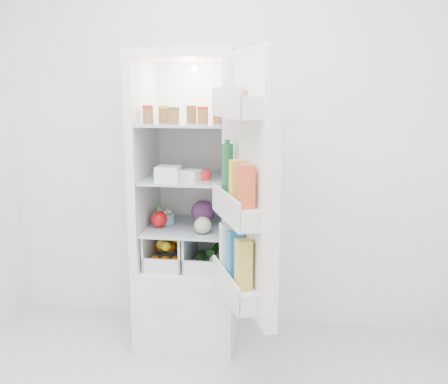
% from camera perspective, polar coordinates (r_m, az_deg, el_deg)
% --- Properties ---
extents(room_walls, '(3.02, 3.02, 2.61)m').
position_cam_1_polar(room_walls, '(1.81, -6.21, 12.00)').
color(room_walls, silver).
rests_on(room_walls, ground).
extents(refrigerator, '(0.60, 0.60, 1.80)m').
position_cam_1_polar(refrigerator, '(3.20, -3.79, -5.01)').
color(refrigerator, silver).
rests_on(refrigerator, ground).
extents(shelf_low, '(0.49, 0.53, 0.01)m').
position_cam_1_polar(shelf_low, '(3.12, -4.05, -4.01)').
color(shelf_low, '#9DACB8').
rests_on(shelf_low, refrigerator).
extents(shelf_mid, '(0.49, 0.53, 0.02)m').
position_cam_1_polar(shelf_mid, '(3.05, -4.13, 1.61)').
color(shelf_mid, '#9DACB8').
rests_on(shelf_mid, refrigerator).
extents(shelf_top, '(0.49, 0.53, 0.02)m').
position_cam_1_polar(shelf_top, '(3.01, -4.22, 7.80)').
color(shelf_top, '#9DACB8').
rests_on(shelf_top, refrigerator).
extents(crisper_left, '(0.23, 0.46, 0.22)m').
position_cam_1_polar(crisper_left, '(3.18, -6.18, -6.17)').
color(crisper_left, silver).
rests_on(crisper_left, refrigerator).
extents(crisper_right, '(0.23, 0.46, 0.22)m').
position_cam_1_polar(crisper_right, '(3.13, -1.81, -6.40)').
color(crisper_right, silver).
rests_on(crisper_right, refrigerator).
extents(condiment_jars, '(0.46, 0.16, 0.08)m').
position_cam_1_polar(condiment_jars, '(2.90, -4.71, 8.64)').
color(condiment_jars, '#B21919').
rests_on(condiment_jars, shelf_top).
extents(squeeze_bottle, '(0.07, 0.07, 0.18)m').
position_cam_1_polar(squeeze_bottle, '(2.94, -0.51, 9.64)').
color(squeeze_bottle, white).
rests_on(squeeze_bottle, shelf_top).
extents(tub_white, '(0.14, 0.14, 0.09)m').
position_cam_1_polar(tub_white, '(2.91, -6.39, 2.09)').
color(tub_white, silver).
rests_on(tub_white, shelf_mid).
extents(tub_cream, '(0.13, 0.13, 0.06)m').
position_cam_1_polar(tub_cream, '(2.92, -3.78, 1.94)').
color(tub_cream, white).
rests_on(tub_cream, shelf_mid).
extents(tin_red, '(0.10, 0.10, 0.06)m').
position_cam_1_polar(tin_red, '(2.95, -2.31, 1.98)').
color(tin_red, red).
rests_on(tin_red, shelf_mid).
extents(red_cabbage, '(0.15, 0.15, 0.15)m').
position_cam_1_polar(red_cabbage, '(3.16, -2.44, -2.27)').
color(red_cabbage, '#4D1D55').
rests_on(red_cabbage, shelf_low).
extents(bell_pepper, '(0.10, 0.10, 0.10)m').
position_cam_1_polar(bell_pepper, '(3.09, -7.45, -3.10)').
color(bell_pepper, red).
rests_on(bell_pepper, shelf_low).
extents(mushroom_bowl, '(0.18, 0.18, 0.06)m').
position_cam_1_polar(mushroom_bowl, '(3.19, -6.79, -2.99)').
color(mushroom_bowl, '#8BB8CF').
rests_on(mushroom_bowl, shelf_low).
extents(salad_bag, '(0.10, 0.10, 0.10)m').
position_cam_1_polar(salad_bag, '(2.93, -2.45, -3.83)').
color(salad_bag, '#A3B487').
rests_on(salad_bag, shelf_low).
extents(citrus_pile, '(0.20, 0.24, 0.16)m').
position_cam_1_polar(citrus_pile, '(3.13, -6.64, -6.84)').
color(citrus_pile, orange).
rests_on(citrus_pile, refrigerator).
extents(veg_pile, '(0.16, 0.30, 0.10)m').
position_cam_1_polar(veg_pile, '(3.14, -1.72, -7.23)').
color(veg_pile, '#184818').
rests_on(veg_pile, refrigerator).
extents(fridge_door, '(0.37, 0.58, 1.30)m').
position_cam_1_polar(fridge_door, '(2.44, 2.67, 0.17)').
color(fridge_door, silver).
rests_on(fridge_door, refrigerator).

